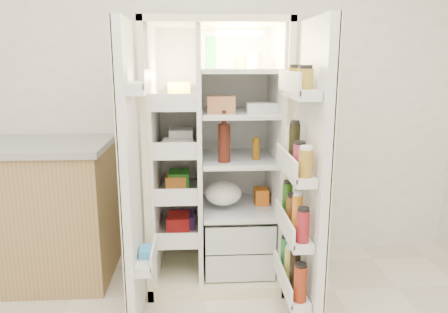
{
  "coord_description": "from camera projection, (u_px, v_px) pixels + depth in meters",
  "views": [
    {
      "loc": [
        -0.03,
        -1.26,
        1.55
      ],
      "look_at": [
        0.12,
        1.25,
        0.97
      ],
      "focal_mm": 34.0,
      "sensor_mm": 36.0,
      "label": 1
    }
  ],
  "objects": [
    {
      "name": "fridge_door",
      "position": [
        307.0,
        184.0,
        2.34
      ],
      "size": [
        0.17,
        0.58,
        1.72
      ],
      "color": "silver",
      "rests_on": "floor"
    },
    {
      "name": "kitchen_counter",
      "position": [
        14.0,
        211.0,
        3.0
      ],
      "size": [
        1.38,
        0.73,
        1.0
      ],
      "color": "#99774C",
      "rests_on": "floor"
    },
    {
      "name": "refrigerator",
      "position": [
        218.0,
        176.0,
        3.02
      ],
      "size": [
        0.92,
        0.7,
        1.8
      ],
      "color": "beige",
      "rests_on": "floor"
    },
    {
      "name": "freezer_door",
      "position": [
        131.0,
        180.0,
        2.37
      ],
      "size": [
        0.15,
        0.4,
        1.72
      ],
      "color": "silver",
      "rests_on": "floor"
    },
    {
      "name": "wall_back",
      "position": [
        202.0,
        86.0,
        3.22
      ],
      "size": [
        4.0,
        0.02,
        2.7
      ],
      "primitive_type": "cube",
      "color": "white",
      "rests_on": "floor"
    }
  ]
}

